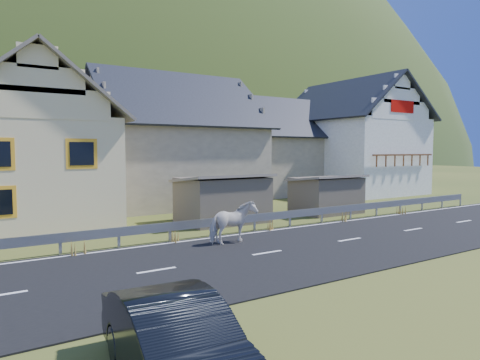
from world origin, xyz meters
TOP-DOWN VIEW (x-y plane):
  - ground at (0.00, 0.00)m, footprint 160.00×160.00m
  - road at (0.00, 0.00)m, footprint 60.00×7.00m
  - lane_markings at (0.00, 0.00)m, footprint 60.00×6.60m
  - guardrail at (-0.00, 3.68)m, footprint 28.10×0.09m
  - shed_left at (-2.00, 6.50)m, footprint 4.30×3.30m
  - shed_right at (4.50, 6.00)m, footprint 3.80×2.90m
  - house_cream at (-10.00, 12.00)m, footprint 7.80×9.80m
  - house_stone_a at (-1.00, 15.00)m, footprint 10.80×9.80m
  - house_stone_b at (9.00, 17.00)m, footprint 9.80×8.80m
  - house_white at (15.00, 14.00)m, footprint 8.80×10.80m
  - mountain at (5.00, 180.00)m, footprint 440.00×280.00m
  - horse at (-4.20, 1.91)m, footprint 1.04×1.95m
  - car at (-10.03, -5.99)m, footprint 1.73×4.21m

SIDE VIEW (x-z plane):
  - mountain at x=5.00m, z-range -150.00..110.00m
  - ground at x=0.00m, z-range 0.00..0.00m
  - road at x=0.00m, z-range 0.00..0.04m
  - lane_markings at x=0.00m, z-range 0.04..0.05m
  - guardrail at x=0.00m, z-range 0.19..0.94m
  - car at x=-10.03m, z-range 0.00..1.36m
  - horse at x=-4.20m, z-range 0.04..1.62m
  - shed_right at x=4.50m, z-range -0.10..2.10m
  - shed_left at x=-2.00m, z-range -0.10..2.30m
  - house_stone_b at x=9.00m, z-range 0.19..8.29m
  - house_cream at x=-10.00m, z-range 0.21..8.51m
  - house_stone_a at x=-1.00m, z-range 0.18..9.08m
  - house_white at x=15.00m, z-range 0.21..9.91m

